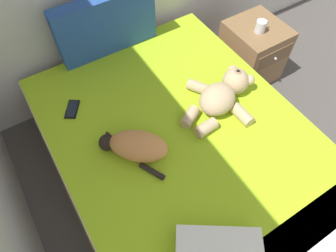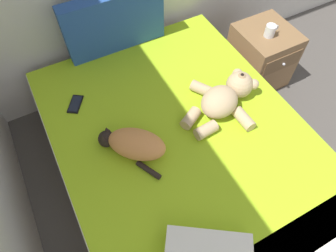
{
  "view_description": "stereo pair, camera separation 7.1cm",
  "coord_description": "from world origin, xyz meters",
  "px_view_note": "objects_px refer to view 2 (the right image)",
  "views": [
    {
      "loc": [
        0.45,
        2.16,
        2.05
      ],
      "look_at": [
        0.99,
        3.03,
        0.56
      ],
      "focal_mm": 32.05,
      "sensor_mm": 36.0,
      "label": 1
    },
    {
      "loc": [
        0.51,
        2.13,
        2.05
      ],
      "look_at": [
        0.99,
        3.03,
        0.56
      ],
      "focal_mm": 32.05,
      "sensor_mm": 36.0,
      "label": 2
    }
  ],
  "objects_px": {
    "mug": "(270,31)",
    "patterned_cushion": "(114,23)",
    "nightstand": "(261,56)",
    "teddy_bear": "(225,97)",
    "cat": "(134,144)",
    "cell_phone": "(75,104)",
    "bed": "(183,158)"
  },
  "relations": [
    {
      "from": "nightstand",
      "to": "mug",
      "type": "height_order",
      "value": "mug"
    },
    {
      "from": "cat",
      "to": "teddy_bear",
      "type": "xyz_separation_m",
      "value": [
        0.65,
        0.04,
        0.01
      ]
    },
    {
      "from": "cell_phone",
      "to": "patterned_cushion",
      "type": "bearing_deg",
      "value": 40.29
    },
    {
      "from": "cat",
      "to": "teddy_bear",
      "type": "height_order",
      "value": "teddy_bear"
    },
    {
      "from": "bed",
      "to": "mug",
      "type": "xyz_separation_m",
      "value": [
        1.05,
        0.51,
        0.31
      ]
    },
    {
      "from": "patterned_cushion",
      "to": "cat",
      "type": "relative_size",
      "value": 1.75
    },
    {
      "from": "bed",
      "to": "nightstand",
      "type": "xyz_separation_m",
      "value": [
        1.09,
        0.55,
        0.0
      ]
    },
    {
      "from": "nightstand",
      "to": "teddy_bear",
      "type": "bearing_deg",
      "value": -148.64
    },
    {
      "from": "bed",
      "to": "cat",
      "type": "bearing_deg",
      "value": 168.58
    },
    {
      "from": "bed",
      "to": "teddy_bear",
      "type": "relative_size",
      "value": 3.52
    },
    {
      "from": "bed",
      "to": "cat",
      "type": "xyz_separation_m",
      "value": [
        -0.31,
        0.06,
        0.33
      ]
    },
    {
      "from": "patterned_cushion",
      "to": "teddy_bear",
      "type": "relative_size",
      "value": 1.24
    },
    {
      "from": "mug",
      "to": "patterned_cushion",
      "type": "bearing_deg",
      "value": 157.79
    },
    {
      "from": "bed",
      "to": "teddy_bear",
      "type": "distance_m",
      "value": 0.49
    },
    {
      "from": "teddy_bear",
      "to": "mug",
      "type": "bearing_deg",
      "value": 30.37
    },
    {
      "from": "teddy_bear",
      "to": "cell_phone",
      "type": "xyz_separation_m",
      "value": [
        -0.85,
        0.46,
        -0.08
      ]
    },
    {
      "from": "teddy_bear",
      "to": "nightstand",
      "type": "xyz_separation_m",
      "value": [
        0.74,
        0.45,
        -0.33
      ]
    },
    {
      "from": "cell_phone",
      "to": "cat",
      "type": "bearing_deg",
      "value": -67.81
    },
    {
      "from": "teddy_bear",
      "to": "cell_phone",
      "type": "height_order",
      "value": "teddy_bear"
    },
    {
      "from": "bed",
      "to": "nightstand",
      "type": "height_order",
      "value": "nightstand"
    },
    {
      "from": "bed",
      "to": "patterned_cushion",
      "type": "distance_m",
      "value": 1.06
    },
    {
      "from": "teddy_bear",
      "to": "nightstand",
      "type": "bearing_deg",
      "value": 31.36
    },
    {
      "from": "patterned_cushion",
      "to": "mug",
      "type": "distance_m",
      "value": 1.19
    },
    {
      "from": "patterned_cushion",
      "to": "nightstand",
      "type": "bearing_deg",
      "value": -19.96
    },
    {
      "from": "cat",
      "to": "nightstand",
      "type": "height_order",
      "value": "cat"
    },
    {
      "from": "patterned_cushion",
      "to": "teddy_bear",
      "type": "bearing_deg",
      "value": -65.93
    },
    {
      "from": "cell_phone",
      "to": "nightstand",
      "type": "distance_m",
      "value": 1.61
    },
    {
      "from": "cat",
      "to": "mug",
      "type": "relative_size",
      "value": 3.46
    },
    {
      "from": "cat",
      "to": "cell_phone",
      "type": "height_order",
      "value": "cat"
    },
    {
      "from": "nightstand",
      "to": "mug",
      "type": "relative_size",
      "value": 4.26
    },
    {
      "from": "patterned_cushion",
      "to": "cat",
      "type": "bearing_deg",
      "value": -106.66
    },
    {
      "from": "teddy_bear",
      "to": "bed",
      "type": "bearing_deg",
      "value": -164.3
    }
  ]
}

